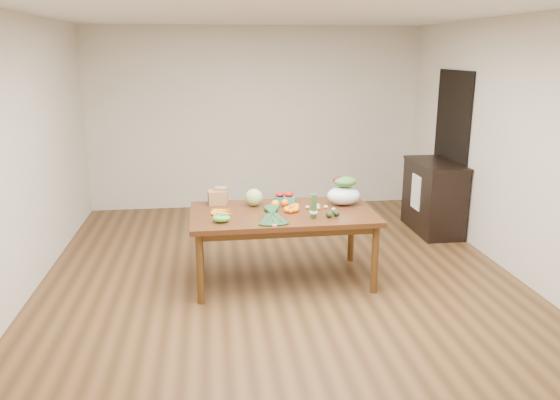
{
  "coord_description": "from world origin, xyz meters",
  "views": [
    {
      "loc": [
        -0.69,
        -5.23,
        2.32
      ],
      "look_at": [
        -0.02,
        0.0,
        0.89
      ],
      "focal_mm": 35.0,
      "sensor_mm": 36.0,
      "label": 1
    }
  ],
  "objects": [
    {
      "name": "orange_b",
      "position": [
        0.07,
        0.25,
        0.79
      ],
      "size": [
        0.08,
        0.08,
        0.08
      ],
      "primitive_type": "sphere",
      "color": "#FF5D0F",
      "rests_on": "dining_table"
    },
    {
      "name": "kale_bunch",
      "position": [
        -0.12,
        -0.32,
        0.83
      ],
      "size": [
        0.33,
        0.4,
        0.16
      ],
      "primitive_type": null,
      "rotation": [
        0.0,
        0.0,
        0.01
      ],
      "color": "#16331A",
      "rests_on": "dining_table"
    },
    {
      "name": "potato_a",
      "position": [
        0.29,
        0.12,
        0.77
      ],
      "size": [
        0.05,
        0.04,
        0.04
      ],
      "primitive_type": "ellipsoid",
      "color": "#D6B57B",
      "rests_on": "dining_table"
    },
    {
      "name": "potato_b",
      "position": [
        0.39,
        0.07,
        0.77
      ],
      "size": [
        0.05,
        0.04,
        0.04
      ],
      "primitive_type": "ellipsoid",
      "color": "tan",
      "rests_on": "dining_table"
    },
    {
      "name": "floor",
      "position": [
        0.0,
        0.0,
        0.0
      ],
      "size": [
        6.0,
        6.0,
        0.0
      ],
      "primitive_type": "plane",
      "color": "brown",
      "rests_on": "ground"
    },
    {
      "name": "room_walls",
      "position": [
        0.0,
        0.0,
        1.35
      ],
      "size": [
        5.02,
        6.02,
        2.7
      ],
      "color": "silver",
      "rests_on": "floor"
    },
    {
      "name": "salad_bag",
      "position": [
        0.7,
        0.24,
        0.89
      ],
      "size": [
        0.36,
        0.27,
        0.28
      ],
      "primitive_type": null,
      "rotation": [
        0.0,
        0.0,
        0.01
      ],
      "color": "white",
      "rests_on": "dining_table"
    },
    {
      "name": "carrots",
      "position": [
        -0.6,
        0.07,
        0.76
      ],
      "size": [
        0.22,
        0.25,
        0.03
      ],
      "primitive_type": null,
      "rotation": [
        0.0,
        0.0,
        0.01
      ],
      "color": "orange",
      "rests_on": "dining_table"
    },
    {
      "name": "potato_e",
      "position": [
        0.54,
        0.0,
        0.77
      ],
      "size": [
        0.05,
        0.04,
        0.04
      ],
      "primitive_type": "ellipsoid",
      "color": "tan",
      "rests_on": "dining_table"
    },
    {
      "name": "strawberry_basket_b",
      "position": [
        0.13,
        0.38,
        0.8
      ],
      "size": [
        0.11,
        0.11,
        0.1
      ],
      "primitive_type": null,
      "rotation": [
        0.0,
        0.0,
        0.01
      ],
      "color": "red",
      "rests_on": "dining_table"
    },
    {
      "name": "ceiling",
      "position": [
        0.0,
        0.0,
        2.7
      ],
      "size": [
        5.0,
        6.0,
        0.02
      ],
      "primitive_type": "cube",
      "color": "white",
      "rests_on": "room_walls"
    },
    {
      "name": "dining_table",
      "position": [
        0.02,
        0.06,
        0.38
      ],
      "size": [
        1.88,
        1.06,
        0.75
      ],
      "primitive_type": "cube",
      "rotation": [
        0.0,
        0.0,
        0.01
      ],
      "color": "#4F2C12",
      "rests_on": "floor"
    },
    {
      "name": "snap_pea_bag",
      "position": [
        -0.61,
        -0.22,
        0.79
      ],
      "size": [
        0.17,
        0.13,
        0.08
      ],
      "primitive_type": "ellipsoid",
      "color": "green",
      "rests_on": "dining_table"
    },
    {
      "name": "paper_bag",
      "position": [
        -0.64,
        0.43,
        0.84
      ],
      "size": [
        0.26,
        0.21,
        0.18
      ],
      "primitive_type": null,
      "rotation": [
        0.0,
        0.0,
        0.01
      ],
      "color": "#9F8047",
      "rests_on": "dining_table"
    },
    {
      "name": "asparagus_bundle",
      "position": [
        0.29,
        -0.21,
        0.88
      ],
      "size": [
        0.08,
        0.12,
        0.26
      ],
      "primitive_type": null,
      "rotation": [
        0.15,
        0.0,
        0.01
      ],
      "color": "#427837",
      "rests_on": "dining_table"
    },
    {
      "name": "dish_towel",
      "position": [
        1.96,
        1.4,
        0.55
      ],
      "size": [
        0.02,
        0.28,
        0.45
      ],
      "primitive_type": "cube",
      "color": "white",
      "rests_on": "cabinet"
    },
    {
      "name": "doorway_dark",
      "position": [
        2.48,
        1.6,
        1.05
      ],
      "size": [
        0.02,
        1.0,
        2.1
      ],
      "primitive_type": "cube",
      "color": "black",
      "rests_on": "floor"
    },
    {
      "name": "orange_c",
      "position": [
        0.16,
        0.1,
        0.79
      ],
      "size": [
        0.07,
        0.07,
        0.07
      ],
      "primitive_type": "sphere",
      "color": "orange",
      "rests_on": "dining_table"
    },
    {
      "name": "potato_c",
      "position": [
        0.48,
        0.1,
        0.77
      ],
      "size": [
        0.05,
        0.04,
        0.04
      ],
      "primitive_type": "ellipsoid",
      "color": "#DED080",
      "rests_on": "dining_table"
    },
    {
      "name": "cabbage",
      "position": [
        -0.25,
        0.32,
        0.84
      ],
      "size": [
        0.18,
        0.18,
        0.18
      ],
      "primitive_type": "sphere",
      "color": "#B5D178",
      "rests_on": "dining_table"
    },
    {
      "name": "mandarin_cluster",
      "position": [
        0.11,
        0.04,
        0.79
      ],
      "size": [
        0.18,
        0.18,
        0.08
      ],
      "primitive_type": null,
      "rotation": [
        0.0,
        0.0,
        0.01
      ],
      "color": "#FF5F0F",
      "rests_on": "dining_table"
    },
    {
      "name": "avocado_a",
      "position": [
        0.45,
        -0.2,
        0.78
      ],
      "size": [
        0.09,
        0.11,
        0.06
      ],
      "primitive_type": "ellipsoid",
      "rotation": [
        0.0,
        0.0,
        0.3
      ],
      "color": "black",
      "rests_on": "dining_table"
    },
    {
      "name": "cabinet",
      "position": [
        2.22,
        1.42,
        0.47
      ],
      "size": [
        0.52,
        1.02,
        0.94
      ],
      "primitive_type": "cube",
      "color": "black",
      "rests_on": "floor"
    },
    {
      "name": "orange_a",
      "position": [
        -0.04,
        0.19,
        0.79
      ],
      "size": [
        0.09,
        0.09,
        0.09
      ],
      "primitive_type": "sphere",
      "color": "#FFA30F",
      "rests_on": "dining_table"
    },
    {
      "name": "avocado_b",
      "position": [
        0.52,
        -0.16,
        0.78
      ],
      "size": [
        0.09,
        0.11,
        0.06
      ],
      "primitive_type": "ellipsoid",
      "rotation": [
        0.0,
        0.0,
        0.3
      ],
      "color": "black",
      "rests_on": "dining_table"
    },
    {
      "name": "potato_d",
      "position": [
        0.4,
        0.15,
        0.77
      ],
      "size": [
        0.05,
        0.04,
        0.04
      ],
      "primitive_type": "ellipsoid",
      "color": "tan",
      "rests_on": "dining_table"
    },
    {
      "name": "strawberry_basket_a",
      "position": [
        0.03,
        0.43,
        0.79
      ],
      "size": [
        0.1,
        0.1,
        0.09
      ],
      "primitive_type": null,
      "rotation": [
        0.0,
        0.0,
        0.01
      ],
      "color": "red",
      "rests_on": "dining_table"
    }
  ]
}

